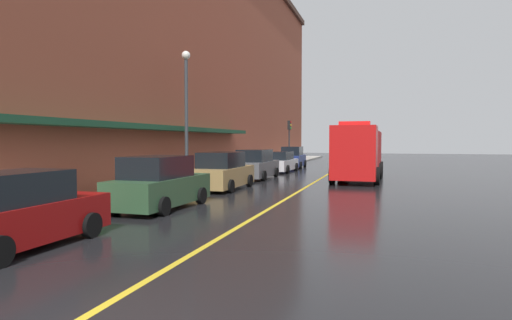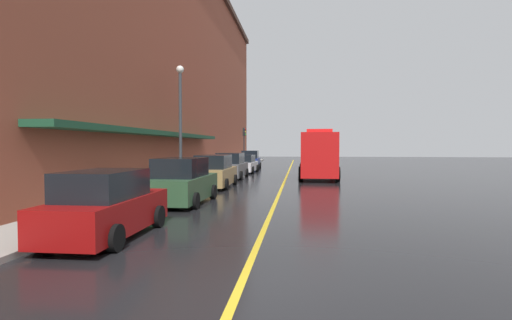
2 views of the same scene
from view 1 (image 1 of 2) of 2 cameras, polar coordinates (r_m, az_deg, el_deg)
name	(u,v)px [view 1 (image 1 of 2)]	position (r m, az deg, el deg)	size (l,w,h in m)	color
ground_plane	(324,177)	(29.57, 8.91, -2.22)	(112.00, 112.00, 0.00)	black
sidewalk_left	(237,174)	(31.02, -2.52, -1.83)	(2.40, 70.00, 0.15)	#9E9B93
lane_center_stripe	(324,177)	(29.57, 8.91, -2.21)	(0.16, 70.00, 0.01)	gold
brick_building_left	(136,44)	(34.04, -15.57, 14.51)	(13.79, 64.00, 19.08)	brown
parked_car_0	(17,213)	(11.28, -29.01, -6.11)	(1.96, 4.44, 1.77)	maroon
parked_car_1	(160,184)	(16.07, -12.62, -3.12)	(2.19, 4.68, 1.91)	#2D5133
parked_car_2	(222,172)	(21.91, -4.45, -1.58)	(2.12, 4.81, 1.88)	#A5844C
parked_car_3	(256,165)	(27.83, -0.04, -0.68)	(2.14, 4.86, 1.89)	#595B60
parked_car_4	(280,162)	(33.77, 3.23, -0.31)	(2.13, 4.81, 1.60)	silver
parked_car_5	(293,158)	(38.98, 4.86, 0.27)	(2.15, 4.52, 1.92)	navy
fire_truck	(359,153)	(28.12, 13.45, 0.93)	(2.91, 9.47, 3.53)	red
parking_meter_0	(277,156)	(38.80, 2.78, 0.52)	(0.14, 0.18, 1.33)	#4C4C51
parking_meter_1	(265,158)	(35.04, 1.24, 0.30)	(0.14, 0.18, 1.33)	#4C4C51
parking_meter_2	(241,161)	(29.24, -1.94, -0.16)	(0.14, 0.18, 1.33)	#4C4C51
street_lamp_left	(186,103)	(22.88, -9.19, 7.41)	(0.44, 0.44, 6.94)	#33383D
traffic_light_near	(289,134)	(43.52, 4.41, 3.50)	(0.38, 0.36, 4.30)	#232326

